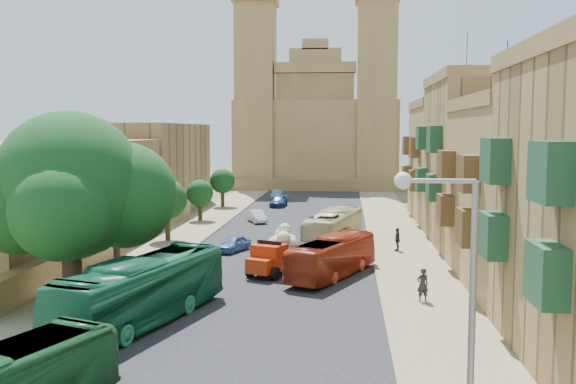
% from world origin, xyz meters
% --- Properties ---
extents(ground, '(260.00, 260.00, 0.00)m').
position_xyz_m(ground, '(0.00, 0.00, 0.00)').
color(ground, brown).
extents(road_surface, '(14.00, 140.00, 0.01)m').
position_xyz_m(road_surface, '(0.00, 30.00, 0.01)').
color(road_surface, black).
rests_on(road_surface, ground).
extents(sidewalk_east, '(5.00, 140.00, 0.01)m').
position_xyz_m(sidewalk_east, '(9.50, 30.00, 0.01)').
color(sidewalk_east, '#817154').
rests_on(sidewalk_east, ground).
extents(sidewalk_west, '(5.00, 140.00, 0.01)m').
position_xyz_m(sidewalk_west, '(-9.50, 30.00, 0.01)').
color(sidewalk_west, '#817154').
rests_on(sidewalk_west, ground).
extents(kerb_east, '(0.25, 140.00, 0.12)m').
position_xyz_m(kerb_east, '(7.00, 30.00, 0.06)').
color(kerb_east, '#817154').
rests_on(kerb_east, ground).
extents(kerb_west, '(0.25, 140.00, 0.12)m').
position_xyz_m(kerb_west, '(-7.00, 30.00, 0.06)').
color(kerb_west, '#817154').
rests_on(kerb_west, ground).
extents(townhouse_b, '(9.00, 14.00, 14.90)m').
position_xyz_m(townhouse_b, '(15.95, 11.00, 5.66)').
color(townhouse_b, olive).
rests_on(townhouse_b, ground).
extents(townhouse_c, '(9.00, 14.00, 17.40)m').
position_xyz_m(townhouse_c, '(15.95, 25.00, 6.91)').
color(townhouse_c, olive).
rests_on(townhouse_c, ground).
extents(townhouse_d, '(9.00, 14.00, 15.90)m').
position_xyz_m(townhouse_d, '(15.95, 39.00, 6.16)').
color(townhouse_d, olive).
rests_on(townhouse_d, ground).
extents(west_wall, '(1.00, 40.00, 1.80)m').
position_xyz_m(west_wall, '(-12.50, 20.00, 0.90)').
color(west_wall, olive).
rests_on(west_wall, ground).
extents(west_building_low, '(10.00, 28.00, 8.40)m').
position_xyz_m(west_building_low, '(-18.00, 18.00, 4.20)').
color(west_building_low, brown).
rests_on(west_building_low, ground).
extents(west_building_mid, '(10.00, 22.00, 10.00)m').
position_xyz_m(west_building_mid, '(-18.00, 44.00, 5.00)').
color(west_building_mid, olive).
rests_on(west_building_mid, ground).
extents(church, '(28.00, 22.50, 36.30)m').
position_xyz_m(church, '(-0.00, 78.61, 9.52)').
color(church, olive).
rests_on(church, ground).
extents(ficus_tree, '(10.30, 9.48, 10.30)m').
position_xyz_m(ficus_tree, '(-9.41, 4.01, 6.09)').
color(ficus_tree, '#36291B').
rests_on(ficus_tree, ground).
extents(street_tree_a, '(3.53, 3.53, 5.43)m').
position_xyz_m(street_tree_a, '(-10.00, 12.00, 3.64)').
color(street_tree_a, '#36291B').
rests_on(street_tree_a, ground).
extents(street_tree_b, '(3.35, 3.35, 5.15)m').
position_xyz_m(street_tree_b, '(-10.00, 24.00, 3.45)').
color(street_tree_b, '#36291B').
rests_on(street_tree_b, ground).
extents(street_tree_c, '(2.76, 2.76, 4.24)m').
position_xyz_m(street_tree_c, '(-10.00, 36.00, 2.83)').
color(street_tree_c, '#36291B').
rests_on(street_tree_c, ground).
extents(street_tree_d, '(3.04, 3.04, 4.67)m').
position_xyz_m(street_tree_d, '(-10.00, 48.00, 3.12)').
color(street_tree_d, '#36291B').
rests_on(street_tree_d, ground).
extents(streetlamp, '(2.11, 0.44, 8.22)m').
position_xyz_m(streetlamp, '(7.72, -12.00, 5.20)').
color(streetlamp, gray).
rests_on(streetlamp, ground).
extents(red_truck, '(3.95, 5.68, 3.15)m').
position_xyz_m(red_truck, '(0.61, 12.63, 1.39)').
color(red_truck, '#B92D0E').
rests_on(red_truck, ground).
extents(olive_pickup, '(2.77, 4.36, 1.67)m').
position_xyz_m(olive_pickup, '(4.00, 20.00, 0.82)').
color(olive_pickup, '#3E4B1C').
rests_on(olive_pickup, ground).
extents(bus_green_north, '(5.83, 11.84, 3.22)m').
position_xyz_m(bus_green_north, '(-4.71, 1.00, 1.61)').
color(bus_green_north, '#166441').
rests_on(bus_green_north, ground).
extents(bus_red_east, '(5.70, 9.27, 2.56)m').
position_xyz_m(bus_red_east, '(4.13, 11.72, 1.28)').
color(bus_red_east, '#9E2D17').
rests_on(bus_red_east, ground).
extents(bus_cream_east, '(4.75, 10.75, 2.92)m').
position_xyz_m(bus_cream_east, '(4.00, 22.51, 1.46)').
color(bus_cream_east, beige).
rests_on(bus_cream_east, ground).
extents(car_blue_a, '(2.67, 3.88, 1.23)m').
position_xyz_m(car_blue_a, '(-3.64, 19.58, 0.61)').
color(car_blue_a, '#4564A4').
rests_on(car_blue_a, ground).
extents(car_white_a, '(2.72, 3.91, 1.22)m').
position_xyz_m(car_white_a, '(-4.01, 35.16, 0.61)').
color(car_white_a, silver).
rests_on(car_white_a, ground).
extents(car_cream, '(2.89, 4.86, 1.27)m').
position_xyz_m(car_cream, '(5.00, 18.01, 0.63)').
color(car_cream, beige).
rests_on(car_cream, ground).
extents(car_dkblue, '(2.02, 4.44, 1.26)m').
position_xyz_m(car_dkblue, '(-3.23, 48.71, 0.63)').
color(car_dkblue, navy).
rests_on(car_dkblue, ground).
extents(car_white_b, '(3.24, 4.54, 1.44)m').
position_xyz_m(car_white_b, '(3.23, 34.05, 0.72)').
color(car_white_b, beige).
rests_on(car_white_b, ground).
extents(car_blue_b, '(1.43, 3.69, 1.20)m').
position_xyz_m(car_blue_b, '(-4.36, 57.49, 0.60)').
color(car_blue_b, '#4E8AB5').
rests_on(car_blue_b, ground).
extents(pedestrian_a, '(0.77, 0.62, 1.84)m').
position_xyz_m(pedestrian_a, '(9.14, 6.28, 0.92)').
color(pedestrian_a, '#242128').
rests_on(pedestrian_a, ground).
extents(pedestrian_c, '(0.69, 1.14, 1.81)m').
position_xyz_m(pedestrian_c, '(8.91, 20.91, 0.90)').
color(pedestrian_c, '#2E2C35').
rests_on(pedestrian_c, ground).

